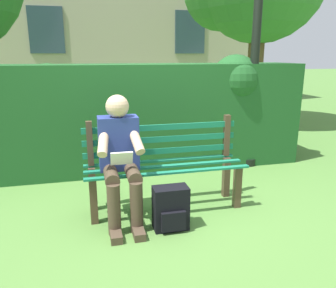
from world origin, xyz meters
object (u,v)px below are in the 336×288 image
Objects in this scene: person_seated at (120,155)px; backpack at (171,208)px; lamp_post at (256,36)px; park_bench at (164,164)px.

backpack is (-0.41, 0.32, -0.45)m from person_seated.
person_seated is at bearing 31.60° from lamp_post.
person_seated is 2.59m from lamp_post.
person_seated reaches higher than backpack.
park_bench is at bearing 34.57° from lamp_post.
lamp_post is (-1.98, -1.21, 1.15)m from person_seated.
lamp_post is at bearing -135.57° from backpack.
park_bench is 0.53m from person_seated.
lamp_post is (-1.56, -1.53, 1.60)m from backpack.
park_bench is 1.35× the size of person_seated.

